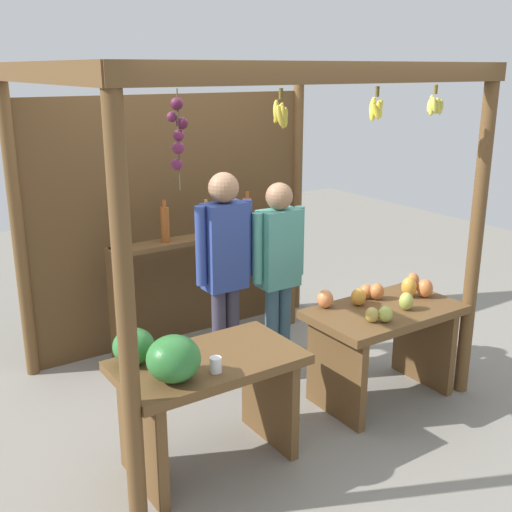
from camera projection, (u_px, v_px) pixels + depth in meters
ground_plane at (241, 381)px, 4.98m from camera, size 12.00×12.00×0.00m
market_stall at (208, 194)px, 4.94m from camera, size 2.79×2.23×2.42m
fruit_counter_left at (195, 380)px, 3.72m from camera, size 1.12×0.69×0.98m
fruit_counter_right at (384, 330)px, 4.59m from camera, size 1.12×0.64×0.88m
bottle_shelf_unit at (208, 259)px, 5.48m from camera, size 1.79×0.22×1.35m
vendor_man at (225, 260)px, 4.69m from camera, size 0.48×0.23×1.67m
vendor_woman at (278, 262)px, 4.91m from camera, size 0.48×0.21×1.55m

